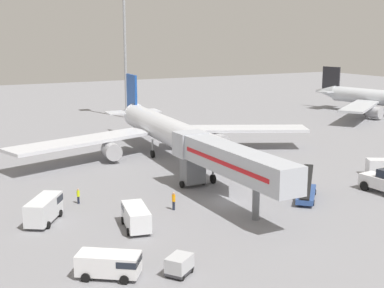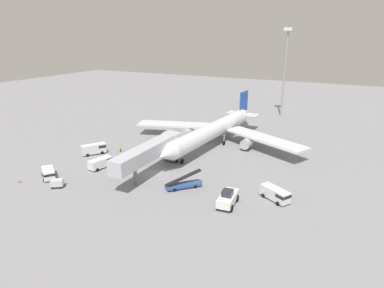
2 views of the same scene
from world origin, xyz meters
name	(u,v)px [view 1 (image 1 of 2)]	position (x,y,z in m)	size (l,w,h in m)	color
ground_plane	(225,202)	(0.00, 0.00, 0.00)	(300.00, 300.00, 0.00)	gray
airplane_at_gate	(168,131)	(3.84, 22.14, 3.81)	(46.11, 45.57, 10.81)	silver
jet_bridge	(225,160)	(-0.19, -0.13, 4.72)	(3.46, 20.49, 6.39)	#B2B7C1
belt_loader_truck	(306,193)	(8.29, -3.24, 0.76)	(5.78, 5.95, 3.13)	#2D4C8E
service_van_mid_left	(110,263)	(-16.71, -11.10, 1.06)	(4.91, 4.31, 1.83)	white
service_van_outer_right	(45,208)	(-18.25, 3.09, 1.33)	(4.56, 5.52, 2.35)	silver
service_van_near_right	(136,216)	(-11.25, -2.61, 1.18)	(2.94, 5.26, 2.05)	white
baggage_cart_rear_right	(179,264)	(-12.11, -13.17, 0.82)	(2.53, 2.38, 1.48)	#38383D
ground_crew_worker_foreground	(78,196)	(-13.89, 6.92, 0.88)	(0.44, 0.44, 1.66)	#1E2333
ground_crew_worker_midground	(174,201)	(-5.92, 0.35, 0.99)	(0.49, 0.49, 1.88)	#1E2333
apron_light_mast	(124,25)	(12.13, 59.90, 19.36)	(2.40, 2.40, 28.32)	#93969B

